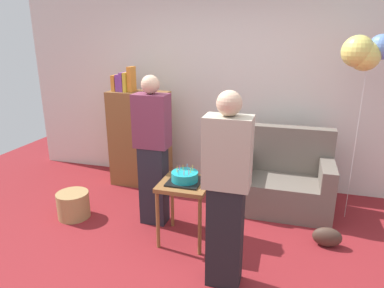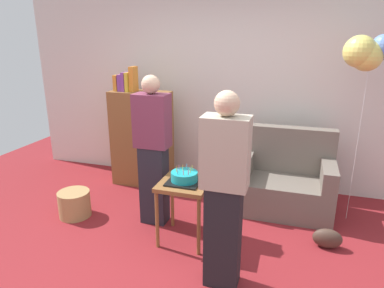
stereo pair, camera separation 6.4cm
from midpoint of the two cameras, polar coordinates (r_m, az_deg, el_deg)
name	(u,v)px [view 2 (the right image)]	position (r m, az deg, el deg)	size (l,w,h in m)	color
ground_plane	(182,264)	(3.34, -1.10, -19.23)	(8.00, 8.00, 0.00)	maroon
wall_back	(231,86)	(4.71, 6.83, 9.46)	(6.00, 0.10, 2.70)	silver
couch	(284,182)	(4.27, 15.47, -6.05)	(1.10, 0.70, 0.96)	#6B6056
bookshelf	(141,137)	(4.75, -7.98, 1.15)	(0.80, 0.36, 1.62)	brown
side_table	(184,191)	(3.42, -0.72, -7.85)	(0.48, 0.48, 0.64)	brown
birthday_cake	(184,177)	(3.36, -0.73, -5.54)	(0.32, 0.32, 0.17)	black
person_blowing_candles	(153,151)	(3.67, -5.97, -1.13)	(0.36, 0.22, 1.63)	#23232D
person_holding_cake	(224,192)	(2.72, 6.04, -7.97)	(0.36, 0.22, 1.63)	black
wicker_basket	(75,204)	(4.23, -18.47, -9.38)	(0.36, 0.36, 0.30)	#A88451
handbag	(327,238)	(3.76, 21.98, -14.30)	(0.28, 0.14, 0.20)	#473328
balloon_bunch	(367,52)	(3.96, 27.48, 13.34)	(0.51, 0.33, 2.02)	silver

